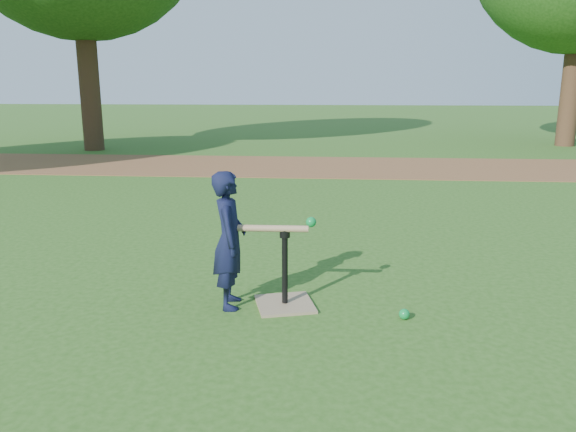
{
  "coord_description": "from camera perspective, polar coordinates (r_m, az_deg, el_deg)",
  "views": [
    {
      "loc": [
        0.16,
        -4.04,
        1.71
      ],
      "look_at": [
        -0.2,
        0.36,
        0.65
      ],
      "focal_mm": 35.0,
      "sensor_mm": 36.0,
      "label": 1
    }
  ],
  "objects": [
    {
      "name": "ground",
      "position": [
        4.39,
        2.22,
        -9.42
      ],
      "size": [
        80.0,
        80.0,
        0.0
      ],
      "primitive_type": "plane",
      "color": "#285116",
      "rests_on": "ground"
    },
    {
      "name": "dirt_strip",
      "position": [
        11.67,
        3.82,
        5.04
      ],
      "size": [
        24.0,
        3.0,
        0.01
      ],
      "primitive_type": "cube",
      "color": "brown",
      "rests_on": "ground"
    },
    {
      "name": "child",
      "position": [
        4.31,
        -5.97,
        -2.44
      ],
      "size": [
        0.3,
        0.42,
        1.06
      ],
      "primitive_type": "imported",
      "rotation": [
        0.0,
        0.0,
        1.7
      ],
      "color": "black",
      "rests_on": "ground"
    },
    {
      "name": "wiffle_ball_ground",
      "position": [
        4.28,
        11.73,
        -9.73
      ],
      "size": [
        0.08,
        0.08,
        0.08
      ],
      "primitive_type": "sphere",
      "color": "#0C8536",
      "rests_on": "ground"
    },
    {
      "name": "batting_tee",
      "position": [
        4.41,
        -0.32,
        -7.74
      ],
      "size": [
        0.53,
        0.53,
        0.61
      ],
      "color": "#937D5D",
      "rests_on": "ground"
    },
    {
      "name": "swing_action",
      "position": [
        4.26,
        -1.48,
        -1.14
      ],
      "size": [
        0.69,
        0.2,
        0.11
      ],
      "color": "tan",
      "rests_on": "ground"
    }
  ]
}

